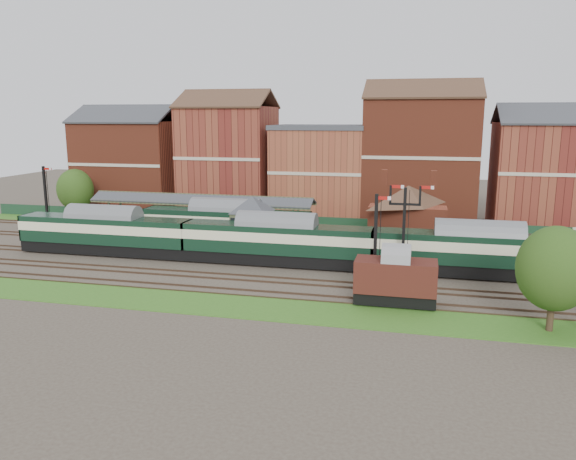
% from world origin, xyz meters
% --- Properties ---
extents(ground, '(160.00, 160.00, 0.00)m').
position_xyz_m(ground, '(0.00, 0.00, 0.00)').
color(ground, '#473D33').
rests_on(ground, ground).
extents(grass_back, '(90.00, 4.50, 0.06)m').
position_xyz_m(grass_back, '(0.00, 16.00, 0.03)').
color(grass_back, '#2D6619').
rests_on(grass_back, ground).
extents(grass_front, '(90.00, 5.00, 0.06)m').
position_xyz_m(grass_front, '(0.00, -12.00, 0.03)').
color(grass_front, '#2D6619').
rests_on(grass_front, ground).
extents(fence, '(90.00, 0.12, 1.50)m').
position_xyz_m(fence, '(0.00, 18.00, 0.75)').
color(fence, '#193823').
rests_on(fence, ground).
extents(platform, '(55.00, 3.40, 1.00)m').
position_xyz_m(platform, '(-5.00, 9.75, 0.50)').
color(platform, '#2D2D2D').
rests_on(platform, ground).
extents(signal_box, '(5.40, 5.40, 6.00)m').
position_xyz_m(signal_box, '(-3.00, 3.25, 3.19)').
color(signal_box, '#596A4B').
rests_on(signal_box, ground).
extents(brick_hut, '(3.20, 2.64, 2.94)m').
position_xyz_m(brick_hut, '(5.00, 3.25, 1.20)').
color(brick_hut, maroon).
rests_on(brick_hut, ground).
extents(station_building, '(8.10, 8.10, 5.90)m').
position_xyz_m(station_building, '(12.00, 9.75, 3.96)').
color(station_building, brown).
rests_on(station_building, platform).
extents(canopy, '(26.00, 3.89, 4.08)m').
position_xyz_m(canopy, '(-11.00, 9.75, 4.58)').
color(canopy, '#41492E').
rests_on(canopy, platform).
extents(semaphore_bracket, '(3.60, 0.25, 8.18)m').
position_xyz_m(semaphore_bracket, '(12.04, -2.50, 4.63)').
color(semaphore_bracket, black).
rests_on(semaphore_bracket, ground).
extents(semaphore_platform_end, '(1.23, 0.25, 8.00)m').
position_xyz_m(semaphore_platform_end, '(-29.98, 8.00, 4.16)').
color(semaphore_platform_end, black).
rests_on(semaphore_platform_end, ground).
extents(semaphore_siding, '(1.23, 0.25, 8.00)m').
position_xyz_m(semaphore_siding, '(10.02, -7.00, 4.16)').
color(semaphore_siding, black).
rests_on(semaphore_siding, ground).
extents(town_backdrop, '(69.00, 10.00, 16.00)m').
position_xyz_m(town_backdrop, '(-0.18, 25.00, 7.00)').
color(town_backdrop, brown).
rests_on(town_backdrop, ground).
extents(dmu_train, '(53.69, 2.82, 4.12)m').
position_xyz_m(dmu_train, '(0.37, 0.00, 2.41)').
color(dmu_train, black).
rests_on(dmu_train, ground).
extents(platform_railcar, '(18.23, 2.87, 4.20)m').
position_xyz_m(platform_railcar, '(-6.92, 6.50, 2.45)').
color(platform_railcar, black).
rests_on(platform_railcar, ground).
extents(goods_van_a, '(5.94, 2.57, 3.60)m').
position_xyz_m(goods_van_a, '(11.71, -9.00, 2.05)').
color(goods_van_a, black).
rests_on(goods_van_a, ground).
extents(tree_far, '(4.80, 4.80, 7.00)m').
position_xyz_m(tree_far, '(21.79, -11.96, 4.23)').
color(tree_far, '#382619').
rests_on(tree_far, ground).
extents(tree_back, '(4.74, 4.74, 6.93)m').
position_xyz_m(tree_back, '(-31.35, 15.90, 4.19)').
color(tree_back, '#382619').
rests_on(tree_back, ground).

